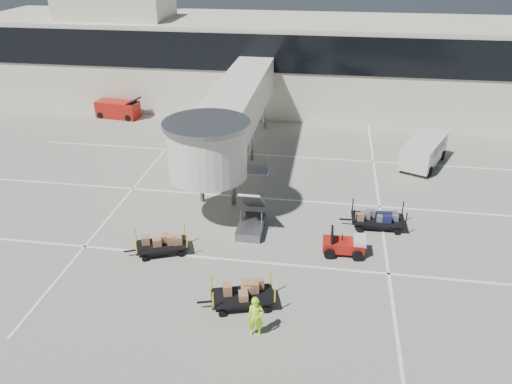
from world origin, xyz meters
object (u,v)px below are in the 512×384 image
box_cart_near (243,295)px  minivan (425,149)px  box_cart_far (159,245)px  belt_loader (118,109)px  baggage_tug (345,245)px  suitcase_cart (378,220)px  ground_worker (256,317)px

box_cart_near → minivan: minivan is taller
box_cart_far → minivan: bearing=20.7°
box_cart_near → belt_loader: belt_loader is taller
box_cart_far → baggage_tug: bearing=-13.2°
suitcase_cart → box_cart_near: (-6.40, -7.87, 0.05)m
baggage_tug → box_cart_near: 6.66m
baggage_tug → ground_worker: 7.66m
ground_worker → belt_loader: size_ratio=0.45×
belt_loader → baggage_tug: bearing=-36.1°
baggage_tug → ground_worker: (-3.67, -6.71, 0.43)m
belt_loader → box_cart_far: bearing=-55.1°
baggage_tug → suitcase_cart: suitcase_cart is taller
box_cart_far → ground_worker: size_ratio=1.73×
minivan → ground_worker: bearing=-91.9°
ground_worker → minivan: minivan is taller
box_cart_near → belt_loader: size_ratio=0.83×
box_cart_near → box_cart_far: box_cart_near is taller
minivan → belt_loader: belt_loader is taller
baggage_tug → box_cart_far: bearing=-172.6°
ground_worker → minivan: size_ratio=0.35×
ground_worker → belt_loader: belt_loader is taller
suitcase_cart → box_cart_near: bearing=-130.8°
baggage_tug → box_cart_near: bearing=-134.0°
box_cart_far → suitcase_cart: bearing=-0.8°
suitcase_cart → ground_worker: (-5.55, -9.68, 0.45)m
baggage_tug → belt_loader: bearing=135.4°
baggage_tug → minivan: 13.90m
baggage_tug → suitcase_cart: bearing=56.4°
suitcase_cart → belt_loader: (-22.40, 16.37, 0.25)m
box_cart_far → minivan: minivan is taller
suitcase_cart → minivan: 10.44m
baggage_tug → belt_loader: (-20.52, 19.35, 0.24)m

